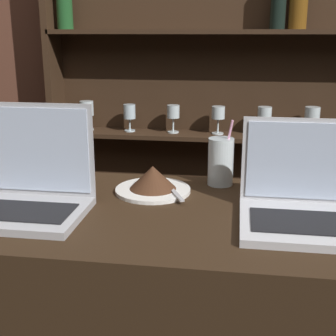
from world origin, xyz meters
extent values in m
cube|color=brown|center=(0.00, 1.49, 1.35)|extent=(7.00, 0.06, 2.70)
cube|color=#332114|center=(-0.67, 1.37, 0.93)|extent=(0.03, 0.18, 1.87)
cube|color=#332114|center=(0.10, 1.45, 0.93)|extent=(1.58, 0.02, 1.87)
cube|color=#332114|center=(0.10, 1.37, 0.56)|extent=(1.54, 0.18, 0.02)
cube|color=#332114|center=(0.10, 1.37, 1.03)|extent=(1.54, 0.18, 0.02)
cube|color=#332114|center=(0.10, 1.37, 1.49)|extent=(1.54, 0.18, 0.02)
cylinder|color=silver|center=(-0.52, 1.37, 1.04)|extent=(0.06, 0.06, 0.01)
cylinder|color=silver|center=(-0.52, 1.37, 1.08)|extent=(0.01, 0.01, 0.06)
cylinder|color=silver|center=(-0.52, 1.37, 1.14)|extent=(0.06, 0.06, 0.07)
cylinder|color=silver|center=(-0.31, 1.37, 1.04)|extent=(0.05, 0.05, 0.01)
cylinder|color=silver|center=(-0.31, 1.37, 1.07)|extent=(0.01, 0.01, 0.06)
cylinder|color=silver|center=(-0.31, 1.37, 1.13)|extent=(0.06, 0.06, 0.07)
cylinder|color=silver|center=(-0.11, 1.37, 1.04)|extent=(0.05, 0.05, 0.01)
cylinder|color=silver|center=(-0.11, 1.37, 1.08)|extent=(0.01, 0.01, 0.06)
cylinder|color=silver|center=(-0.11, 1.37, 1.14)|extent=(0.06, 0.06, 0.06)
cylinder|color=silver|center=(0.10, 1.37, 1.04)|extent=(0.05, 0.05, 0.01)
cylinder|color=silver|center=(0.10, 1.37, 1.08)|extent=(0.01, 0.01, 0.07)
cylinder|color=silver|center=(0.10, 1.37, 1.14)|extent=(0.06, 0.06, 0.06)
cylinder|color=silver|center=(0.31, 1.37, 1.04)|extent=(0.06, 0.06, 0.01)
cylinder|color=silver|center=(0.31, 1.37, 1.07)|extent=(0.01, 0.01, 0.06)
cylinder|color=silver|center=(0.31, 1.37, 1.14)|extent=(0.06, 0.06, 0.06)
cylinder|color=silver|center=(0.52, 1.37, 1.04)|extent=(0.06, 0.06, 0.01)
cylinder|color=silver|center=(0.52, 1.37, 1.08)|extent=(0.01, 0.01, 0.07)
cylinder|color=silver|center=(0.52, 1.37, 1.14)|extent=(0.07, 0.07, 0.06)
cylinder|color=brown|center=(0.43, 1.37, 1.61)|extent=(0.08, 0.08, 0.22)
cylinder|color=#1E4C23|center=(-0.60, 1.37, 1.61)|extent=(0.07, 0.07, 0.22)
cylinder|color=black|center=(0.34, 1.37, 1.62)|extent=(0.07, 0.07, 0.22)
cube|color=#ADADB2|center=(-0.31, 0.19, 1.08)|extent=(0.30, 0.23, 0.02)
cube|color=black|center=(-0.31, 0.18, 1.09)|extent=(0.26, 0.12, 0.00)
cube|color=#ADADB2|center=(-0.31, 0.30, 1.21)|extent=(0.30, 0.00, 0.24)
cube|color=silver|center=(-0.31, 0.30, 1.21)|extent=(0.28, 0.01, 0.21)
cube|color=silver|center=(0.36, 0.23, 1.08)|extent=(0.31, 0.25, 0.02)
cube|color=black|center=(0.36, 0.21, 1.09)|extent=(0.27, 0.14, 0.00)
cube|color=silver|center=(0.36, 0.35, 1.20)|extent=(0.31, 0.00, 0.21)
cube|color=silver|center=(0.36, 0.35, 1.20)|extent=(0.29, 0.01, 0.19)
cylinder|color=white|center=(-0.03, 0.41, 1.08)|extent=(0.21, 0.21, 0.01)
cone|color=#422616|center=(-0.03, 0.41, 1.12)|extent=(0.13, 0.13, 0.06)
cube|color=#B7B7BC|center=(0.03, 0.40, 1.09)|extent=(0.08, 0.16, 0.00)
cylinder|color=silver|center=(0.15, 0.51, 1.14)|extent=(0.07, 0.07, 0.13)
cylinder|color=#EA9EC6|center=(0.16, 0.51, 1.17)|extent=(0.04, 0.01, 0.19)
camera|label=1|loc=(0.19, -0.77, 1.50)|focal=50.00mm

